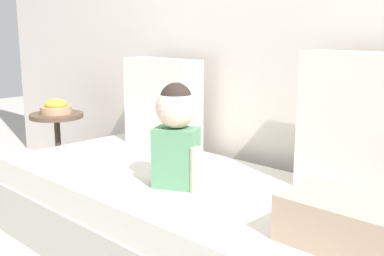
{
  "coord_description": "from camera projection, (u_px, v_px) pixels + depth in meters",
  "views": [
    {
      "loc": [
        1.43,
        -1.48,
        1.1
      ],
      "look_at": [
        -0.01,
        0.0,
        0.66
      ],
      "focal_mm": 44.66,
      "sensor_mm": 36.0,
      "label": 1
    }
  ],
  "objects": [
    {
      "name": "banana",
      "position": [
        164.0,
        168.0,
        2.32
      ],
      "size": [
        0.16,
        0.14,
        0.04
      ],
      "primitive_type": "ellipsoid",
      "rotation": [
        0.0,
        0.0,
        -0.64
      ],
      "color": "yellow",
      "rests_on": "couch"
    },
    {
      "name": "folded_blanket",
      "position": [
        348.0,
        222.0,
        1.52
      ],
      "size": [
        0.4,
        0.28,
        0.16
      ],
      "primitive_type": "cube",
      "color": "tan",
      "rests_on": "couch"
    },
    {
      "name": "couch",
      "position": [
        193.0,
        226.0,
        2.2
      ],
      "size": [
        2.15,
        0.9,
        0.41
      ],
      "color": "beige",
      "rests_on": "ground"
    },
    {
      "name": "fruit_bowl",
      "position": [
        56.0,
        107.0,
        3.24
      ],
      "size": [
        0.21,
        0.21,
        0.1
      ],
      "color": "tan",
      "rests_on": "side_table"
    },
    {
      "name": "toddler",
      "position": [
        176.0,
        132.0,
        2.06
      ],
      "size": [
        0.3,
        0.21,
        0.46
      ],
      "color": "#568E66",
      "rests_on": "couch"
    },
    {
      "name": "side_table",
      "position": [
        57.0,
        131.0,
        3.28
      ],
      "size": [
        0.36,
        0.36,
        0.53
      ],
      "color": "brown",
      "rests_on": "ground"
    },
    {
      "name": "throw_pillow_left",
      "position": [
        162.0,
        104.0,
        2.76
      ],
      "size": [
        0.5,
        0.16,
        0.51
      ],
      "primitive_type": "cube",
      "color": "silver",
      "rests_on": "couch"
    },
    {
      "name": "throw_pillow_right",
      "position": [
        358.0,
        126.0,
        1.94
      ],
      "size": [
        0.48,
        0.16,
        0.59
      ],
      "primitive_type": "cube",
      "color": "silver",
      "rests_on": "couch"
    }
  ]
}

